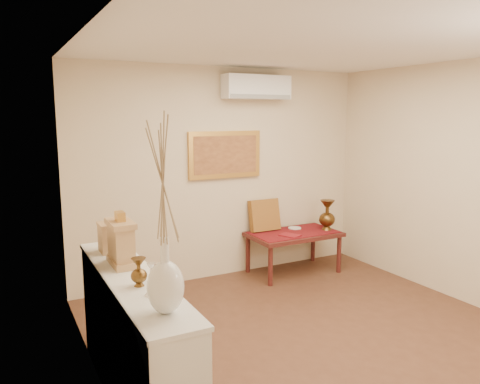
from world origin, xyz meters
TOP-DOWN VIEW (x-y plane):
  - floor at (0.00, 0.00)m, footprint 4.50×4.50m
  - ceiling at (0.00, 0.00)m, footprint 4.50×4.50m
  - wall_back at (0.00, 2.25)m, footprint 4.00×0.02m
  - wall_left at (-2.00, 0.00)m, footprint 0.02×4.50m
  - white_vase at (-1.81, -0.72)m, footprint 0.21×0.21m
  - candlestick at (-1.80, -0.42)m, footprint 0.10×0.10m
  - brass_urn_small at (-1.83, -0.23)m, footprint 0.11×0.11m
  - table_cloth at (0.85, 1.88)m, footprint 1.14×0.59m
  - brass_urn_tall at (1.32, 1.78)m, footprint 0.22×0.22m
  - plate at (0.97, 2.04)m, footprint 0.18×0.18m
  - menu at (0.70, 1.75)m, footprint 0.26×0.30m
  - cushion at (0.55, 2.14)m, footprint 0.42×0.19m
  - display_ledge at (-1.82, 0.00)m, footprint 0.37×2.02m
  - mantel_clock at (-1.82, 0.27)m, footprint 0.17×0.36m
  - wooden_chest at (-1.82, 0.66)m, footprint 0.16×0.21m
  - low_table at (0.85, 1.88)m, footprint 1.20×0.70m
  - painting at (0.00, 2.22)m, footprint 1.00×0.06m
  - ac_unit at (0.40, 2.12)m, footprint 0.90×0.25m

SIDE VIEW (x-z plane):
  - floor at x=0.00m, z-range 0.00..0.00m
  - low_table at x=0.85m, z-range 0.21..0.76m
  - display_ledge at x=-1.82m, z-range 0.00..0.98m
  - table_cloth at x=0.85m, z-range 0.55..0.56m
  - plate at x=0.97m, z-range 0.56..0.57m
  - menu at x=0.70m, z-range 0.56..0.57m
  - cushion at x=0.55m, z-range 0.55..0.99m
  - brass_urn_tall at x=1.32m, z-range 0.56..1.05m
  - candlestick at x=-1.80m, z-range 0.98..1.19m
  - brass_urn_small at x=-1.83m, z-range 0.98..1.23m
  - wooden_chest at x=-1.82m, z-range 0.98..1.22m
  - mantel_clock at x=-1.82m, z-range 0.95..1.36m
  - wall_back at x=0.00m, z-range 0.00..2.70m
  - wall_left at x=-2.00m, z-range 0.00..2.70m
  - white_vase at x=-1.81m, z-range 0.98..2.10m
  - painting at x=0.00m, z-range 1.30..1.90m
  - ac_unit at x=0.40m, z-range 2.30..2.60m
  - ceiling at x=0.00m, z-range 2.70..2.70m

